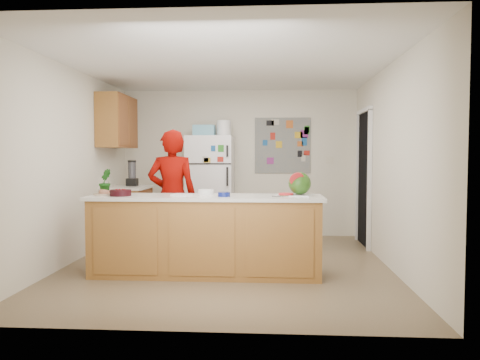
# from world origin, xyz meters

# --- Properties ---
(floor) EXTENTS (4.00, 4.50, 0.02)m
(floor) POSITION_xyz_m (0.00, 0.00, -0.01)
(floor) COLOR brown
(floor) RESTS_ON ground
(wall_back) EXTENTS (4.00, 0.02, 2.50)m
(wall_back) POSITION_xyz_m (0.00, 2.26, 1.25)
(wall_back) COLOR beige
(wall_back) RESTS_ON ground
(wall_left) EXTENTS (0.02, 4.50, 2.50)m
(wall_left) POSITION_xyz_m (-2.01, 0.00, 1.25)
(wall_left) COLOR beige
(wall_left) RESTS_ON ground
(wall_right) EXTENTS (0.02, 4.50, 2.50)m
(wall_right) POSITION_xyz_m (2.01, 0.00, 1.25)
(wall_right) COLOR beige
(wall_right) RESTS_ON ground
(ceiling) EXTENTS (4.00, 4.50, 0.02)m
(ceiling) POSITION_xyz_m (0.00, 0.00, 2.51)
(ceiling) COLOR white
(ceiling) RESTS_ON wall_back
(doorway) EXTENTS (0.03, 0.85, 2.04)m
(doorway) POSITION_xyz_m (1.99, 1.45, 1.02)
(doorway) COLOR black
(doorway) RESTS_ON ground
(peninsula_base) EXTENTS (2.60, 0.62, 0.88)m
(peninsula_base) POSITION_xyz_m (-0.20, -0.50, 0.44)
(peninsula_base) COLOR brown
(peninsula_base) RESTS_ON floor
(peninsula_top) EXTENTS (2.68, 0.70, 0.04)m
(peninsula_top) POSITION_xyz_m (-0.20, -0.50, 0.90)
(peninsula_top) COLOR silver
(peninsula_top) RESTS_ON peninsula_base
(side_counter_base) EXTENTS (0.60, 0.80, 0.86)m
(side_counter_base) POSITION_xyz_m (-1.69, 1.35, 0.43)
(side_counter_base) COLOR brown
(side_counter_base) RESTS_ON floor
(side_counter_top) EXTENTS (0.64, 0.84, 0.04)m
(side_counter_top) POSITION_xyz_m (-1.69, 1.35, 0.88)
(side_counter_top) COLOR silver
(side_counter_top) RESTS_ON side_counter_base
(upper_cabinets) EXTENTS (0.35, 1.00, 0.80)m
(upper_cabinets) POSITION_xyz_m (-1.82, 1.30, 1.90)
(upper_cabinets) COLOR brown
(upper_cabinets) RESTS_ON wall_left
(refrigerator) EXTENTS (0.75, 0.70, 1.70)m
(refrigerator) POSITION_xyz_m (-0.45, 1.88, 0.85)
(refrigerator) COLOR silver
(refrigerator) RESTS_ON floor
(fridge_top_bin) EXTENTS (0.35, 0.28, 0.18)m
(fridge_top_bin) POSITION_xyz_m (-0.55, 1.88, 1.79)
(fridge_top_bin) COLOR #5999B2
(fridge_top_bin) RESTS_ON refrigerator
(photo_collage) EXTENTS (0.95, 0.01, 0.95)m
(photo_collage) POSITION_xyz_m (0.75, 2.24, 1.55)
(photo_collage) COLOR slate
(photo_collage) RESTS_ON wall_back
(person) EXTENTS (0.66, 0.47, 1.71)m
(person) POSITION_xyz_m (-0.71, 0.08, 0.85)
(person) COLOR #680400
(person) RESTS_ON floor
(blender_appliance) EXTENTS (0.12, 0.12, 0.38)m
(blender_appliance) POSITION_xyz_m (-1.64, 1.44, 1.09)
(blender_appliance) COLOR black
(blender_appliance) RESTS_ON side_counter_top
(cutting_board) EXTENTS (0.46, 0.40, 0.01)m
(cutting_board) POSITION_xyz_m (0.82, -0.45, 0.93)
(cutting_board) COLOR white
(cutting_board) RESTS_ON peninsula_top
(watermelon) EXTENTS (0.26, 0.26, 0.26)m
(watermelon) POSITION_xyz_m (0.88, -0.43, 1.06)
(watermelon) COLOR #2C5F0F
(watermelon) RESTS_ON cutting_board
(watermelon_slice) EXTENTS (0.17, 0.17, 0.02)m
(watermelon_slice) POSITION_xyz_m (0.72, -0.50, 0.94)
(watermelon_slice) COLOR red
(watermelon_slice) RESTS_ON cutting_board
(cherry_bowl) EXTENTS (0.25, 0.25, 0.07)m
(cherry_bowl) POSITION_xyz_m (-1.16, -0.60, 0.96)
(cherry_bowl) COLOR black
(cherry_bowl) RESTS_ON peninsula_top
(white_bowl) EXTENTS (0.19, 0.19, 0.06)m
(white_bowl) POSITION_xyz_m (-0.22, -0.36, 0.95)
(white_bowl) COLOR silver
(white_bowl) RESTS_ON peninsula_top
(cobalt_bowl) EXTENTS (0.19, 0.19, 0.05)m
(cobalt_bowl) POSITION_xyz_m (0.02, -0.61, 0.95)
(cobalt_bowl) COLOR navy
(cobalt_bowl) RESTS_ON peninsula_top
(plate) EXTENTS (0.27, 0.27, 0.02)m
(plate) POSITION_xyz_m (-1.40, -0.47, 0.93)
(plate) COLOR #B8A591
(plate) RESTS_ON peninsula_top
(paper_towel) EXTENTS (0.24, 0.23, 0.02)m
(paper_towel) POSITION_xyz_m (-0.47, -0.54, 0.93)
(paper_towel) COLOR silver
(paper_towel) RESTS_ON peninsula_top
(keys) EXTENTS (0.10, 0.07, 0.01)m
(keys) POSITION_xyz_m (0.61, -0.61, 0.93)
(keys) COLOR gray
(keys) RESTS_ON peninsula_top
(potted_plant) EXTENTS (0.18, 0.20, 0.30)m
(potted_plant) POSITION_xyz_m (-1.40, -0.45, 1.07)
(potted_plant) COLOR #1A3F11
(potted_plant) RESTS_ON peninsula_top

